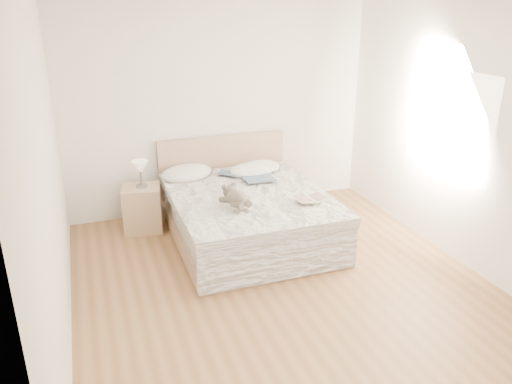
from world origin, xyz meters
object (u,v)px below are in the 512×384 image
Objects in this scene: nightstand at (142,208)px; childrens_book at (310,199)px; table_lamp at (140,168)px; bed at (246,213)px; photo_book at (189,178)px; teddy_bear at (237,204)px.

childrens_book is at bearing -35.21° from nightstand.
bed is at bearing -29.78° from table_lamp.
table_lamp is at bearing 155.81° from photo_book.
bed reaches higher than nightstand.
bed is 7.55× the size of photo_book.
nightstand is (-1.13, 0.63, -0.03)m from bed.
photo_book is at bearing 134.31° from bed.
bed is 1.37m from table_lamp.
table_lamp is 1.13× the size of photo_book.
photo_book is 1.58m from childrens_book.
photo_book is (0.56, -0.07, -0.16)m from table_lamp.
bed is at bearing -62.59° from photo_book.
table_lamp reaches higher than childrens_book.
photo_book is 0.78× the size of teddy_bear.
bed is 1.29m from nightstand.
bed is at bearing 130.43° from childrens_book.
teddy_bear reaches higher than photo_book.
table_lamp is 0.91× the size of childrens_book.
childrens_book reaches higher than nightstand.
photo_book is 1.09m from teddy_bear.
teddy_bear is at bearing -52.93° from table_lamp.
childrens_book is (0.55, -0.56, 0.32)m from bed.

